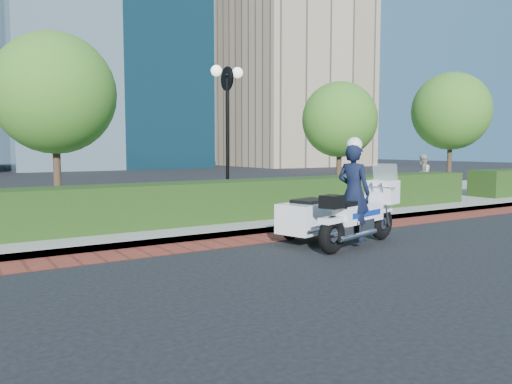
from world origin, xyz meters
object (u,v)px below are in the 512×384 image
police_motorcycle (339,208)px  pedestrian (423,174)px  tree_c (340,120)px  lamppost (227,115)px  tree_b (54,94)px  tree_d (451,111)px

police_motorcycle → pedestrian: size_ratio=1.72×
tree_c → police_motorcycle: tree_c is taller
lamppost → tree_b: (-4.50, 1.30, 0.48)m
lamppost → pedestrian: size_ratio=2.63×
tree_d → tree_c: bearing=-180.0°
tree_b → tree_d: size_ratio=0.95×
tree_c → police_motorcycle: size_ratio=1.56×
tree_b → pedestrian: bearing=-4.2°
lamppost → tree_d: bearing=6.2°
pedestrian → police_motorcycle: bearing=6.8°
tree_b → pedestrian: (13.52, -0.99, -2.48)m
tree_c → tree_d: bearing=0.0°
tree_c → tree_d: tree_d is taller
tree_d → police_motorcycle: size_ratio=1.88×
lamppost → pedestrian: bearing=2.0°
tree_b → tree_d: tree_d is taller
tree_b → pedestrian: size_ratio=3.06×
pedestrian → lamppost: bearing=-21.7°
tree_c → tree_d: 6.52m
lamppost → tree_b: size_ratio=0.86×
police_motorcycle → pedestrian: 10.75m
lamppost → tree_d: (12.00, 1.30, 0.65)m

